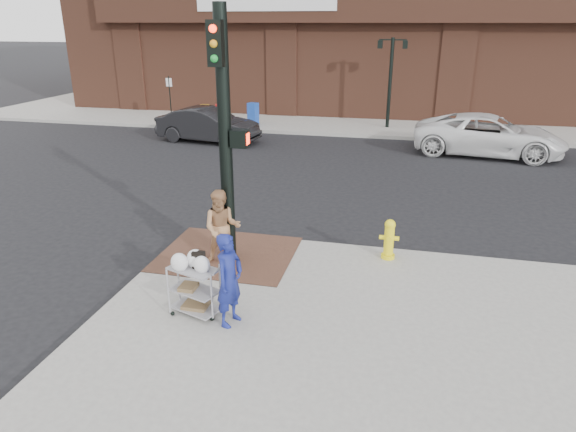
% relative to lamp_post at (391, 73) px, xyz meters
% --- Properties ---
extents(ground, '(220.00, 220.00, 0.00)m').
position_rel_lamp_post_xyz_m(ground, '(-2.00, -16.00, -2.62)').
color(ground, black).
rests_on(ground, ground).
extents(sidewalk_far, '(65.00, 36.00, 0.15)m').
position_rel_lamp_post_xyz_m(sidewalk_far, '(10.50, 16.00, -2.54)').
color(sidewalk_far, gray).
rests_on(sidewalk_far, ground).
extents(brick_curb_ramp, '(2.80, 2.40, 0.01)m').
position_rel_lamp_post_xyz_m(brick_curb_ramp, '(-2.60, -15.10, -2.46)').
color(brick_curb_ramp, '#4D3024').
rests_on(brick_curb_ramp, sidewalk_near).
extents(lamp_post, '(1.32, 0.22, 4.00)m').
position_rel_lamp_post_xyz_m(lamp_post, '(0.00, 0.00, 0.00)').
color(lamp_post, black).
rests_on(lamp_post, sidewalk_far).
extents(parking_sign, '(0.05, 0.05, 2.20)m').
position_rel_lamp_post_xyz_m(parking_sign, '(-10.50, -1.00, -1.37)').
color(parking_sign, black).
rests_on(parking_sign, sidewalk_far).
extents(traffic_signal_pole, '(0.61, 0.51, 5.00)m').
position_rel_lamp_post_xyz_m(traffic_signal_pole, '(-2.48, -15.23, 0.21)').
color(traffic_signal_pole, black).
rests_on(traffic_signal_pole, sidewalk_near).
extents(woman_blue, '(0.51, 0.66, 1.58)m').
position_rel_lamp_post_xyz_m(woman_blue, '(-1.64, -17.62, -1.68)').
color(woman_blue, navy).
rests_on(woman_blue, sidewalk_near).
extents(pedestrian_tan, '(0.89, 0.77, 1.57)m').
position_rel_lamp_post_xyz_m(pedestrian_tan, '(-2.53, -15.54, -1.68)').
color(pedestrian_tan, '#AC7A51').
rests_on(pedestrian_tan, sidewalk_near).
extents(sedan_dark, '(4.51, 2.06, 1.43)m').
position_rel_lamp_post_xyz_m(sedan_dark, '(-7.29, -4.24, -1.90)').
color(sedan_dark, black).
rests_on(sedan_dark, ground).
extents(minivan_white, '(5.79, 3.21, 1.53)m').
position_rel_lamp_post_xyz_m(minivan_white, '(3.99, -3.96, -1.85)').
color(minivan_white, white).
rests_on(minivan_white, ground).
extents(utility_cart, '(0.92, 0.70, 1.14)m').
position_rel_lamp_post_xyz_m(utility_cart, '(-2.33, -17.47, -1.95)').
color(utility_cart, '#96959A').
rests_on(utility_cart, sidewalk_near).
extents(fire_hydrant, '(0.41, 0.28, 0.86)m').
position_rel_lamp_post_xyz_m(fire_hydrant, '(0.76, -14.51, -2.03)').
color(fire_hydrant, yellow).
rests_on(fire_hydrant, sidewalk_near).
extents(newsbox_red, '(0.48, 0.46, 0.90)m').
position_rel_lamp_post_xyz_m(newsbox_red, '(-8.06, -0.76, -2.02)').
color(newsbox_red, maroon).
rests_on(newsbox_red, sidewalk_far).
extents(newsbox_yellow, '(0.41, 0.38, 0.89)m').
position_rel_lamp_post_xyz_m(newsbox_yellow, '(-8.73, -1.04, -2.02)').
color(newsbox_yellow, gold).
rests_on(newsbox_yellow, sidewalk_far).
extents(newsbox_blue, '(0.52, 0.49, 1.03)m').
position_rel_lamp_post_xyz_m(newsbox_blue, '(-6.33, -0.82, -1.95)').
color(newsbox_blue, '#1B46B5').
rests_on(newsbox_blue, sidewalk_far).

